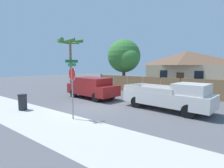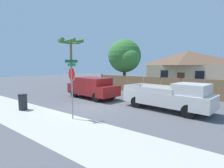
% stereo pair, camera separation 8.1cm
% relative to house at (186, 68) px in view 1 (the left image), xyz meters
% --- Properties ---
extents(ground_plane, '(80.00, 80.00, 0.00)m').
position_rel_house_xyz_m(ground_plane, '(-1.62, -16.76, -2.50)').
color(ground_plane, '#56565B').
extents(sidewalk_strip, '(36.00, 3.20, 0.01)m').
position_rel_house_xyz_m(sidewalk_strip, '(-1.62, -20.36, -2.50)').
color(sidewalk_strip, beige).
rests_on(sidewalk_strip, ground).
extents(wooden_fence, '(15.48, 0.12, 1.82)m').
position_rel_house_xyz_m(wooden_fence, '(-0.08, -8.85, -1.64)').
color(wooden_fence, '#997047').
rests_on(wooden_fence, ground).
extents(house, '(10.23, 5.96, 4.83)m').
position_rel_house_xyz_m(house, '(0.00, 0.00, 0.00)').
color(house, beige).
rests_on(house, ground).
extents(oak_tree, '(4.23, 4.03, 6.05)m').
position_rel_house_xyz_m(oak_tree, '(-5.32, -7.27, 1.44)').
color(oak_tree, brown).
rests_on(oak_tree, ground).
extents(palm_tree, '(2.95, 3.17, 6.02)m').
position_rel_house_xyz_m(palm_tree, '(-10.32, -11.50, 2.68)').
color(palm_tree, brown).
rests_on(palm_tree, ground).
extents(red_suv, '(5.05, 2.52, 1.81)m').
position_rel_house_xyz_m(red_suv, '(-4.14, -14.23, -1.52)').
color(red_suv, maroon).
rests_on(red_suv, ground).
extents(orange_pickup, '(5.77, 2.57, 1.82)m').
position_rel_house_xyz_m(orange_pickup, '(2.78, -14.26, -1.61)').
color(orange_pickup, silver).
rests_on(orange_pickup, ground).
extents(stop_sign, '(0.79, 0.71, 3.17)m').
position_rel_house_xyz_m(stop_sign, '(-0.72, -19.24, -0.37)').
color(stop_sign, gray).
rests_on(stop_sign, ground).
extents(trash_bin, '(0.56, 0.56, 1.03)m').
position_rel_house_xyz_m(trash_bin, '(-4.80, -19.97, -1.99)').
color(trash_bin, '#28282D').
rests_on(trash_bin, ground).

